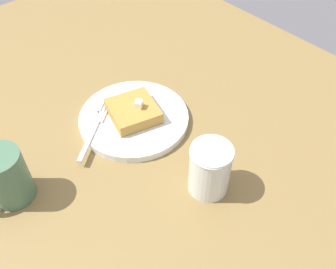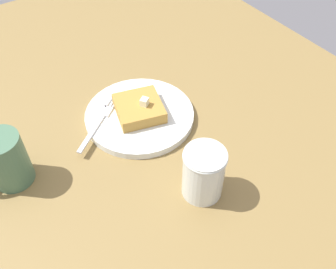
# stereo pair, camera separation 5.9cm
# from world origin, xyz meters

# --- Properties ---
(table_surface) EXTENTS (1.07, 1.07, 0.03)m
(table_surface) POSITION_xyz_m (0.00, 0.00, 0.01)
(table_surface) COLOR olive
(table_surface) RESTS_ON ground
(plate) EXTENTS (0.22, 0.22, 0.01)m
(plate) POSITION_xyz_m (-0.04, 0.09, 0.04)
(plate) COLOR silver
(plate) RESTS_ON table_surface
(toast_slice_center) EXTENTS (0.11, 0.11, 0.02)m
(toast_slice_center) POSITION_xyz_m (-0.04, 0.09, 0.05)
(toast_slice_center) COLOR #B08238
(toast_slice_center) RESTS_ON plate
(butter_pat_primary) EXTENTS (0.02, 0.02, 0.02)m
(butter_pat_primary) POSITION_xyz_m (-0.04, 0.09, 0.07)
(butter_pat_primary) COLOR #F3EFC7
(butter_pat_primary) RESTS_ON toast_slice_center
(fork) EXTENTS (0.14, 0.11, 0.00)m
(fork) POSITION_xyz_m (0.04, 0.06, 0.04)
(fork) COLOR silver
(fork) RESTS_ON plate
(syrup_jar) EXTENTS (0.07, 0.07, 0.09)m
(syrup_jar) POSITION_xyz_m (-0.03, 0.29, 0.07)
(syrup_jar) COLOR #361B0B
(syrup_jar) RESTS_ON table_surface
(coffee_mug) EXTENTS (0.10, 0.07, 0.10)m
(coffee_mug) POSITION_xyz_m (0.22, 0.09, 0.08)
(coffee_mug) COLOR #486E52
(coffee_mug) RESTS_ON table_surface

